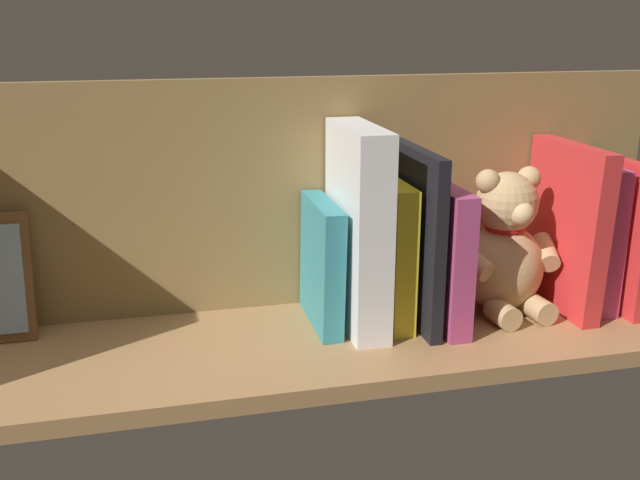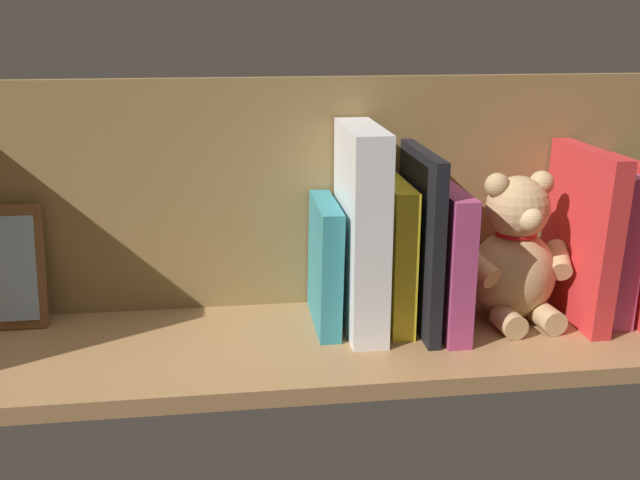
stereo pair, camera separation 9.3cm
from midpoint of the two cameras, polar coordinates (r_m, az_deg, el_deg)
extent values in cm
cube|color=#A87A4C|center=(97.75, 2.74, -7.97)|extent=(106.62, 28.76, 2.20)
cube|color=olive|center=(103.35, 1.69, 3.60)|extent=(106.62, 1.50, 32.35)
cube|color=red|center=(111.13, 25.14, -0.02)|extent=(2.02, 17.84, 21.36)
cube|color=#B23F72|center=(110.27, 23.32, -0.09)|extent=(3.18, 15.74, 20.69)
cube|color=red|center=(107.12, 21.96, 0.38)|extent=(3.29, 17.91, 23.56)
ellipsoid|color=tan|center=(105.15, 17.20, -2.60)|extent=(12.75, 11.62, 12.46)
sphere|color=tan|center=(102.47, 17.66, 2.38)|extent=(8.56, 8.56, 8.56)
sphere|color=tan|center=(103.40, 19.37, 4.18)|extent=(3.31, 3.31, 3.31)
sphere|color=tan|center=(100.17, 16.23, 4.07)|extent=(3.31, 3.31, 3.31)
sphere|color=#DBB77F|center=(99.63, 18.66, 1.49)|extent=(3.31, 3.31, 3.31)
cylinder|color=tan|center=(106.25, 20.49, -1.48)|extent=(4.38, 6.66, 4.61)
cylinder|color=tan|center=(100.39, 14.81, -2.01)|extent=(5.25, 6.78, 4.61)
cylinder|color=tan|center=(103.96, 19.76, -5.78)|extent=(3.72, 4.95, 3.31)
cylinder|color=tan|center=(101.17, 17.05, -6.15)|extent=(3.72, 4.95, 3.31)
torus|color=red|center=(103.35, 17.49, 0.55)|extent=(6.18, 6.18, 0.97)
cube|color=#B23F72|center=(99.72, 12.20, -1.26)|extent=(3.10, 18.23, 19.09)
cube|color=black|center=(98.15, 10.48, 0.00)|extent=(1.64, 17.86, 23.84)
cube|color=yellow|center=(99.23, 8.40, -1.02)|extent=(3.02, 14.92, 19.48)
cube|color=white|center=(96.00, 5.97, 0.79)|extent=(4.66, 16.80, 26.98)
cube|color=teal|center=(97.80, 3.09, -1.90)|extent=(3.14, 14.39, 17.03)
cube|color=brown|center=(104.15, -21.33, -2.06)|extent=(11.30, 4.18, 16.61)
camera|label=1|loc=(0.05, -87.14, 0.88)|focal=41.13mm
camera|label=2|loc=(0.05, 92.86, -0.88)|focal=41.13mm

